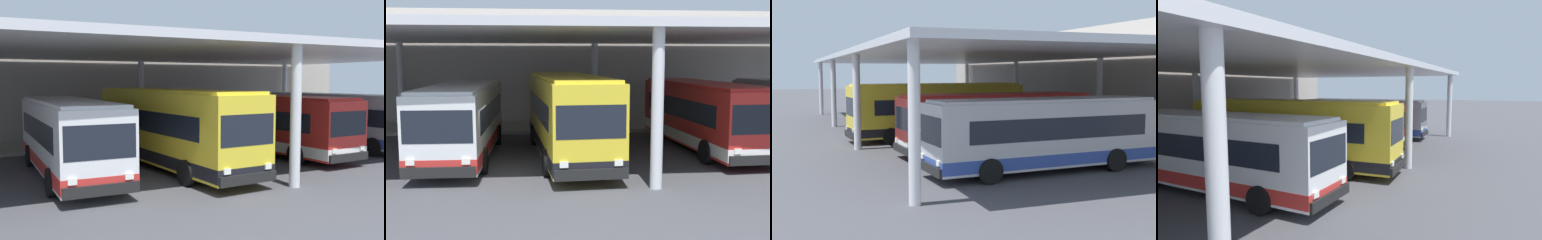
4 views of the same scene
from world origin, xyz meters
TOP-DOWN VIEW (x-y plane):
  - ground_plane at (0.00, 0.00)m, footprint 200.00×200.00m
  - canopy_shelter at (0.00, 5.50)m, footprint 40.00×17.00m
  - bus_nearest_bay at (-0.90, 3.35)m, footprint 2.83×10.56m
  - bus_second_bay at (3.60, 3.00)m, footprint 3.31×11.48m
  - bus_middle_bay at (10.15, 4.21)m, footprint 3.18×10.66m
  - bus_far_bay at (15.25, 4.12)m, footprint 3.12×10.65m
  - bench_waiting at (11.04, 11.82)m, footprint 1.80×0.45m

SIDE VIEW (x-z plane):
  - ground_plane at x=0.00m, z-range 0.00..0.00m
  - bench_waiting at x=11.04m, z-range 0.20..1.12m
  - bus_nearest_bay at x=-0.90m, z-range 0.07..3.24m
  - bus_middle_bay at x=10.15m, z-range 0.07..3.24m
  - bus_far_bay at x=15.25m, z-range 0.07..3.24m
  - bus_second_bay at x=3.60m, z-range 0.06..3.63m
  - canopy_shelter at x=0.00m, z-range 2.54..8.09m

